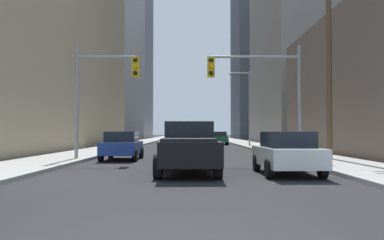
{
  "coord_description": "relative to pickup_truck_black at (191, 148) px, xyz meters",
  "views": [
    {
      "loc": [
        0.21,
        -5.47,
        1.52
      ],
      "look_at": [
        0.0,
        36.81,
        2.67
      ],
      "focal_mm": 40.27,
      "sensor_mm": 36.0,
      "label": 1
    }
  ],
  "objects": [
    {
      "name": "sidewalk_left",
      "position": [
        -6.96,
        39.78,
        -0.86
      ],
      "size": [
        3.43,
        160.0,
        0.15
      ],
      "primitive_type": "cube",
      "color": "#9E9E99",
      "rests_on": "ground"
    },
    {
      "name": "sidewalk_right",
      "position": [
        6.8,
        39.78,
        -0.86
      ],
      "size": [
        3.43,
        160.0,
        0.15
      ],
      "primitive_type": "cube",
      "color": "#9E9E99",
      "rests_on": "ground"
    },
    {
      "name": "pickup_truck_black",
      "position": [
        0.0,
        0.0,
        0.0
      ],
      "size": [
        2.2,
        5.46,
        1.9
      ],
      "color": "black",
      "rests_on": "ground"
    },
    {
      "name": "sedan_white",
      "position": [
        3.48,
        -0.49,
        -0.16
      ],
      "size": [
        1.95,
        4.23,
        1.52
      ],
      "color": "white",
      "rests_on": "ground"
    },
    {
      "name": "sedan_blue",
      "position": [
        -3.63,
        7.47,
        -0.16
      ],
      "size": [
        1.95,
        4.21,
        1.52
      ],
      "color": "navy",
      "rests_on": "ground"
    },
    {
      "name": "sedan_navy",
      "position": [
        -0.2,
        17.28,
        -0.16
      ],
      "size": [
        1.95,
        4.22,
        1.52
      ],
      "color": "#141E4C",
      "rests_on": "ground"
    },
    {
      "name": "sedan_green",
      "position": [
        3.3,
        34.29,
        -0.16
      ],
      "size": [
        1.95,
        4.21,
        1.52
      ],
      "color": "#195938",
      "rests_on": "ground"
    },
    {
      "name": "traffic_signal_near_left",
      "position": [
        -4.45,
        6.51,
        3.09
      ],
      "size": [
        3.33,
        0.44,
        6.0
      ],
      "color": "gray",
      "rests_on": "ground"
    },
    {
      "name": "traffic_signal_near_right",
      "position": [
        3.58,
        6.51,
        3.16
      ],
      "size": [
        4.85,
        0.44,
        6.0
      ],
      "color": "gray",
      "rests_on": "ground"
    },
    {
      "name": "utility_pole_right",
      "position": [
        7.14,
        6.23,
        4.25
      ],
      "size": [
        2.2,
        0.28,
        9.81
      ],
      "color": "brown",
      "rests_on": "ground"
    },
    {
      "name": "street_lamp_right",
      "position": [
        5.47,
        26.56,
        3.57
      ],
      "size": [
        2.1,
        0.32,
        7.5
      ],
      "color": "gray",
      "rests_on": "ground"
    },
    {
      "name": "building_left_mid_office",
      "position": [
        -19.71,
        36.43,
        14.5
      ],
      "size": [
        19.27,
        25.25,
        30.87
      ],
      "primitive_type": "cube",
      "color": "tan",
      "rests_on": "ground"
    },
    {
      "name": "building_left_far_tower",
      "position": [
        -17.91,
        78.08,
        21.58
      ],
      "size": [
        17.4,
        18.92,
        45.03
      ],
      "primitive_type": "cube",
      "color": "#93939E",
      "rests_on": "ground"
    },
    {
      "name": "building_right_mid_block",
      "position": [
        19.64,
        39.73,
        15.57
      ],
      "size": [
        20.84,
        23.72,
        33.01
      ],
      "primitive_type": "cube",
      "color": "gray",
      "rests_on": "ground"
    }
  ]
}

